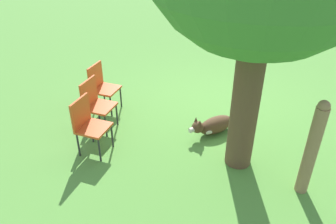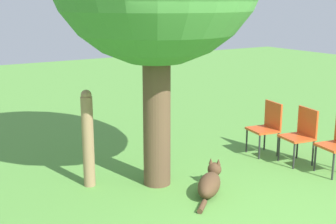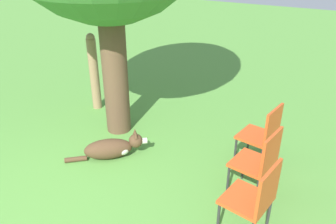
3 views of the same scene
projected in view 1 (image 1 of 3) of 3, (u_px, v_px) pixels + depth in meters
ground_plane at (219, 117)px, 5.93m from camera, size 30.00×30.00×0.00m
dog at (213, 125)px, 5.42m from camera, size 0.89×0.82×0.38m
fence_post at (312, 148)px, 4.00m from camera, size 0.16×0.16×1.35m
red_chair_0 at (102, 85)px, 5.92m from camera, size 0.48×0.50×0.88m
red_chair_1 at (96, 102)px, 5.38m from camera, size 0.48×0.50×0.88m
red_chair_2 at (88, 123)px, 4.84m from camera, size 0.48×0.50×0.88m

